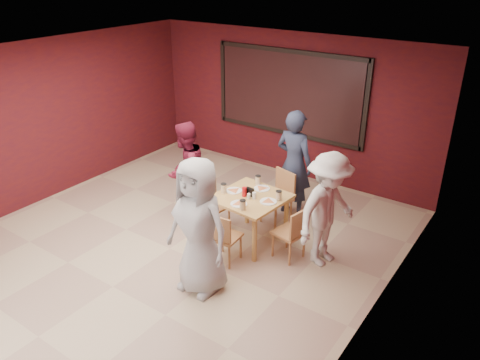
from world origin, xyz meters
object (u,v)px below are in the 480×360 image
Objects in this scene: diner_back at (294,164)px; diner_front at (199,227)px; diner_right at (327,210)px; chair_back at (280,194)px; diner_left at (186,171)px; chair_left at (212,202)px; dining_table at (251,202)px; chair_front at (223,235)px; chair_right at (293,231)px.

diner_front is at bearing 94.84° from diner_back.
diner_right is at bearing 54.78° from diner_front.
diner_right is at bearing -29.15° from chair_back.
diner_front is 2.47m from diner_back.
diner_left is at bearing -152.40° from chair_back.
chair_left is at bearing 106.68° from diner_right.
diner_left is (-1.32, 0.05, 0.15)m from dining_table.
diner_back is 1.47m from diner_right.
chair_left is (-0.76, 0.72, -0.01)m from chair_front.
diner_front is (0.09, -0.62, 0.47)m from chair_front.
diner_right is at bearing 26.53° from chair_right.
diner_right is (1.17, 0.86, 0.39)m from chair_front.
chair_back is at bearing 130.64° from chair_right.
dining_table is at bearing 109.79° from diner_right.
diner_left is at bearing 104.85° from diner_right.
chair_back is 0.53× the size of diner_right.
chair_right is at bearing 124.05° from diner_back.
diner_right is at bearing 86.45° from diner_left.
diner_left reaches higher than chair_front.
chair_right is at bearing -2.52° from chair_left.
dining_table is at bearing 89.80° from diner_back.
chair_back is at bearing 88.15° from chair_front.
diner_left reaches higher than chair_left.
diner_back reaches higher than chair_right.
chair_back is 0.54× the size of diner_left.
chair_back is 1.13× the size of chair_left.
diner_front is at bearing 40.14° from diner_left.
diner_back is at bearing 90.95° from diner_front.
diner_left is (-1.33, 0.76, 0.37)m from chair_front.
chair_left is 1.97m from diner_right.
diner_back is at bearing 60.08° from diner_right.
diner_back reaches higher than chair_back.
diner_back reaches higher than chair_left.
chair_left is 0.47× the size of diner_left.
diner_back is (0.10, 1.14, 0.24)m from dining_table.
diner_front is at bearing -81.44° from chair_front.
chair_front is at bearing -139.05° from chair_right.
dining_table is 0.57× the size of diner_front.
dining_table is 1.35× the size of chair_left.
diner_front is 1.99m from diner_left.
chair_left is at bearing 136.29° from chair_front.
chair_front is 0.44× the size of diner_back.
chair_left is 0.46× the size of diner_right.
diner_front reaches higher than chair_left.
diner_left reaches higher than chair_back.
chair_left is 1.49m from diner_back.
chair_left is 0.69m from diner_left.
diner_front is 1.10× the size of diner_right.
diner_left is 2.50m from diner_right.
chair_front is 1.50m from diner_right.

